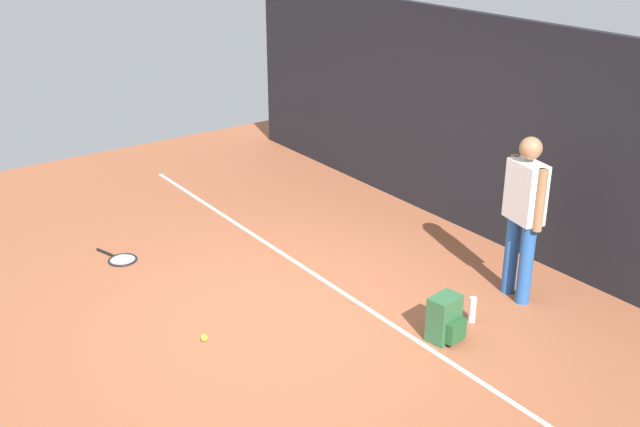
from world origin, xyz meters
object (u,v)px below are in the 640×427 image
at_px(tennis_player, 524,209).
at_px(water_bottle, 472,310).
at_px(tennis_racket, 121,259).
at_px(tennis_ball_near_player, 204,338).
at_px(backpack, 445,319).

distance_m(tennis_player, water_bottle, 1.11).
height_order(tennis_player, water_bottle, tennis_player).
relative_size(tennis_racket, tennis_ball_near_player, 9.66).
height_order(tennis_racket, water_bottle, water_bottle).
xyz_separation_m(tennis_ball_near_player, water_bottle, (1.19, 2.26, 0.10)).
bearing_deg(tennis_ball_near_player, backpack, 54.94).
height_order(tennis_player, backpack, tennis_player).
bearing_deg(tennis_racket, backpack, 11.52).
bearing_deg(tennis_racket, water_bottle, 17.73).
xyz_separation_m(tennis_racket, tennis_ball_near_player, (2.04, -0.03, 0.02)).
distance_m(tennis_ball_near_player, water_bottle, 2.55).
height_order(tennis_racket, tennis_ball_near_player, tennis_ball_near_player).
bearing_deg(tennis_player, water_bottle, 109.71).
distance_m(backpack, tennis_ball_near_player, 2.22).
xyz_separation_m(tennis_player, backpack, (0.17, -1.16, -0.76)).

